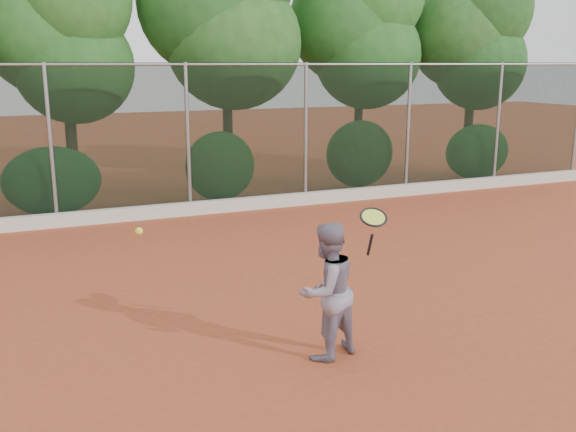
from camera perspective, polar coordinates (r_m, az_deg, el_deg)
name	(u,v)px	position (r m, az deg, el deg)	size (l,w,h in m)	color
ground	(316,318)	(9.11, 2.47, -9.04)	(80.00, 80.00, 0.00)	#A24526
concrete_curb	(192,208)	(15.23, -8.50, 0.67)	(24.00, 0.20, 0.30)	beige
tennis_player	(327,291)	(7.69, 3.45, -6.67)	(0.81, 0.63, 1.68)	gray
chainlink_fence	(188,135)	(15.13, -8.90, 7.13)	(24.09, 0.09, 3.50)	black
foliage_backdrop	(143,25)	(16.89, -12.80, 16.25)	(23.70, 3.63, 7.55)	#3F2E18
tennis_racket	(373,220)	(7.51, 7.57, -0.39)	(0.39, 0.37, 0.60)	black
tennis_ball_in_flight	(139,231)	(6.15, -13.10, -1.32)	(0.07, 0.07, 0.07)	yellow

